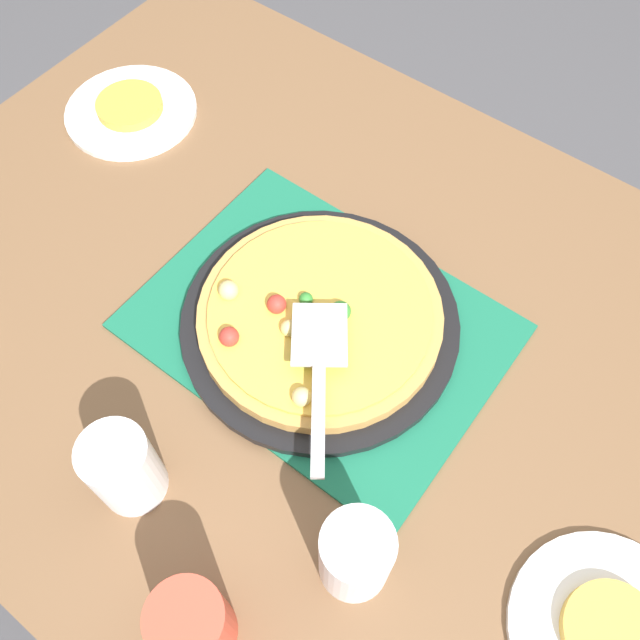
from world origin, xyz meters
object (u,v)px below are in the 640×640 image
Objects in this scene: plate_far_right at (609,635)px; cup_near at (193,625)px; plate_near_left at (131,111)px; pizza_pan at (320,323)px; pizza_server at (319,368)px; cup_corner at (124,469)px; served_slice_left at (129,105)px; cup_far at (356,555)px; served_slice_right at (613,634)px; pizza at (318,316)px.

plate_far_right is 1.83× the size of cup_near.
pizza_pan is at bearing 164.40° from plate_near_left.
pizza_server reaches higher than plate_far_right.
cup_corner reaches higher than pizza_pan.
served_slice_left is at bearing -15.60° from pizza_pan.
plate_far_right is 0.45m from cup_near.
cup_far is at bearing 133.93° from pizza_pan.
cup_far is (0.26, 0.11, 0.04)m from served_slice_right.
served_slice_left is 0.92× the size of cup_corner.
cup_near is at bearing 157.04° from cup_corner.
plate_near_left is at bearing -27.04° from cup_far.
pizza is 2.75× the size of cup_near.
cup_corner is (-0.46, 0.45, 0.04)m from served_slice_left.
cup_corner is (0.17, -0.07, 0.00)m from cup_near.
pizza reaches higher than served_slice_left.
cup_corner is (0.05, 0.31, 0.03)m from pizza.
served_slice_left is 1.02m from served_slice_right.
cup_far reaches higher than served_slice_left.
pizza_server is at bearing 126.32° from pizza_pan.
cup_near reaches higher than pizza_server.
cup_far reaches higher than pizza.
plate_far_right is 1.83× the size of cup_corner.
pizza_server is (0.16, -0.15, 0.01)m from cup_far.
pizza is 0.31m from cup_corner.
plate_near_left is at bearing -14.83° from served_slice_right.
cup_far is at bearing 22.32° from served_slice_right.
cup_near is at bearing 102.89° from pizza_server.
cup_corner is at bearing 81.52° from pizza_pan.
pizza is at bearing 164.10° from served_slice_left.
served_slice_left is at bearing -15.90° from pizza.
served_slice_right is 0.92× the size of cup_far.
cup_far is (-0.73, 0.37, 0.04)m from served_slice_left.
plate_far_right is at bearing 165.17° from plate_near_left.
pizza reaches higher than pizza_pan.
served_slice_left is (0.00, 0.00, 0.01)m from plate_near_left.
pizza_server is (-0.06, 0.08, 0.04)m from pizza.
cup_corner is at bearing -22.96° from cup_near.
cup_corner is 0.26m from pizza_server.
pizza_pan is 1.80× the size of pizza_server.
plate_far_right is (-0.49, 0.12, -0.03)m from pizza.
served_slice_right is (-0.99, 0.26, 0.01)m from plate_near_left.
cup_near is (0.36, 0.26, 0.04)m from served_slice_right.
served_slice_left is at bearing -39.75° from cup_near.
pizza_server is at bearing -5.66° from served_slice_right.
cup_far reaches higher than plate_near_left.
served_slice_right is at bearing -157.68° from cup_far.
served_slice_right reaches higher than plate_far_right.
plate_near_left and plate_far_right have the same top height.
cup_far is 0.28m from cup_corner.
served_slice_left and served_slice_right have the same top height.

